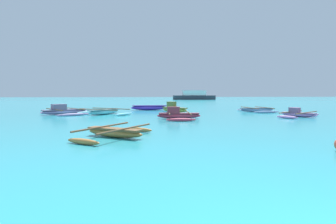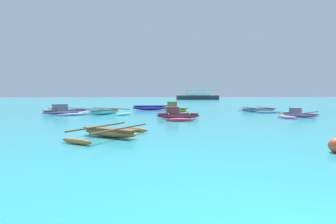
% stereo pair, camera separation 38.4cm
% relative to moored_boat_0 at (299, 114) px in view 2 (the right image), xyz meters
% --- Properties ---
extents(moored_boat_0, '(4.23, 3.61, 0.67)m').
position_rel_moored_boat_0_xyz_m(moored_boat_0, '(0.00, 0.00, 0.00)').
color(moored_boat_0, '#DE8AD1').
rests_on(moored_boat_0, ground_plane).
extents(moored_boat_1, '(3.00, 3.90, 0.81)m').
position_rel_moored_boat_0_xyz_m(moored_boat_1, '(-8.97, -0.34, 0.04)').
color(moored_boat_1, '#D03B53').
rests_on(moored_boat_1, ground_plane).
extents(moored_boat_2, '(3.43, 3.67, 0.42)m').
position_rel_moored_boat_0_xyz_m(moored_boat_2, '(-0.63, 5.33, -0.03)').
color(moored_boat_2, '#8299C8').
rests_on(moored_boat_2, ground_plane).
extents(moored_boat_3, '(2.23, 2.55, 0.97)m').
position_rel_moored_boat_0_xyz_m(moored_boat_3, '(-8.43, 5.41, 0.12)').
color(moored_boat_3, '#A6A840').
rests_on(moored_boat_3, ground_plane).
extents(moored_boat_4, '(3.77, 0.89, 0.49)m').
position_rel_moored_boat_0_xyz_m(moored_boat_4, '(-10.47, 8.95, 0.05)').
color(moored_boat_4, '#6135CB').
rests_on(moored_boat_4, ground_plane).
extents(moored_boat_5, '(3.14, 3.69, 0.41)m').
position_rel_moored_boat_0_xyz_m(moored_boat_5, '(-12.62, -7.52, -0.03)').
color(moored_boat_5, '#B07337').
rests_on(moored_boat_5, ground_plane).
extents(moored_boat_6, '(4.68, 5.05, 0.84)m').
position_rel_moored_boat_0_xyz_m(moored_boat_6, '(-17.70, 4.46, 0.05)').
color(moored_boat_6, '#B893C8').
rests_on(moored_boat_6, ground_plane).
extents(moored_boat_7, '(4.69, 4.24, 0.48)m').
position_rel_moored_boat_0_xyz_m(moored_boat_7, '(-14.39, 3.87, 0.00)').
color(moored_boat_7, '#7DD6E4').
rests_on(moored_boat_7, ground_plane).
extents(mooring_buoy_2, '(0.42, 0.42, 0.42)m').
position_rel_moored_boat_0_xyz_m(mooring_buoy_2, '(-5.76, -10.92, -0.01)').
color(mooring_buoy_2, '#E54C2D').
rests_on(mooring_buoy_2, ground_plane).
extents(distant_ferry, '(11.45, 2.52, 2.52)m').
position_rel_moored_boat_0_xyz_m(distant_ferry, '(3.92, 52.81, 0.80)').
color(distant_ferry, '#2D333D').
rests_on(distant_ferry, ground_plane).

